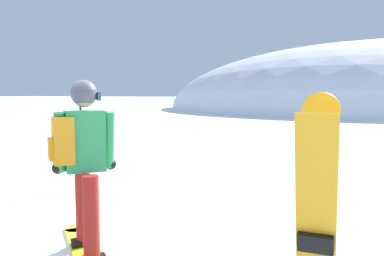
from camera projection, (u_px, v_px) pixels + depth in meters
name	position (u px, v px, depth m)	size (l,w,h in m)	color
ground_plane	(100.00, 236.00, 4.24)	(300.00, 300.00, 0.00)	white
ridge_peak_main	(378.00, 109.00, 38.39)	(42.22, 37.99, 13.12)	white
snowboarder_main	(82.00, 163.00, 3.64)	(1.41, 1.35, 1.71)	yellow
spare_snowboard	(317.00, 202.00, 2.73)	(0.28, 0.48, 1.60)	orange
piste_marker_near	(81.00, 129.00, 6.27)	(0.20, 0.20, 1.76)	black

